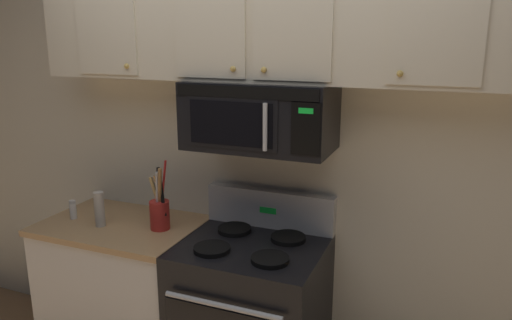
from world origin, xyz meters
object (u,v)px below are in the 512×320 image
object	(u,v)px
stove_range	(252,317)
salt_shaker	(73,210)
over_range_microwave	(260,116)
pepper_mill	(99,209)
utensil_crock_red	(160,210)

from	to	relation	value
stove_range	salt_shaker	distance (m)	1.25
stove_range	salt_shaker	world-z (taller)	stove_range
over_range_microwave	pepper_mill	world-z (taller)	over_range_microwave
over_range_microwave	pepper_mill	bearing A→B (deg)	-167.84
stove_range	pepper_mill	size ratio (longest dim) A/B	5.45
utensil_crock_red	salt_shaker	world-z (taller)	utensil_crock_red
salt_shaker	pepper_mill	world-z (taller)	pepper_mill
pepper_mill	utensil_crock_red	bearing A→B (deg)	14.89
stove_range	pepper_mill	world-z (taller)	stove_range
over_range_microwave	salt_shaker	distance (m)	1.31
over_range_microwave	utensil_crock_red	distance (m)	0.81
stove_range	utensil_crock_red	size ratio (longest dim) A/B	2.85
stove_range	pepper_mill	xyz separation A→B (m)	(-0.92, -0.08, 0.53)
over_range_microwave	utensil_crock_red	world-z (taller)	over_range_microwave
salt_shaker	over_range_microwave	bearing A→B (deg)	8.25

